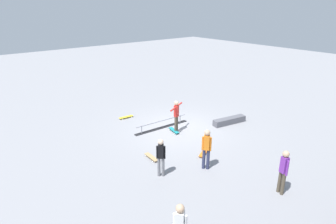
# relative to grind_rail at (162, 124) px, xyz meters

# --- Properties ---
(ground_plane) EXTENTS (60.00, 60.00, 0.00)m
(ground_plane) POSITION_rel_grind_rail_xyz_m (-0.57, 0.60, -0.18)
(ground_plane) COLOR gray
(grind_rail) EXTENTS (3.11, 0.42, 0.41)m
(grind_rail) POSITION_rel_grind_rail_xyz_m (0.00, 0.00, 0.00)
(grind_rail) COLOR black
(grind_rail) RESTS_ON ground_plane
(skate_ledge) EXTENTS (1.93, 0.73, 0.32)m
(skate_ledge) POSITION_rel_grind_rail_xyz_m (-3.07, 1.81, -0.02)
(skate_ledge) COLOR #595960
(skate_ledge) RESTS_ON ground_plane
(skater_main) EXTENTS (1.18, 0.62, 1.59)m
(skater_main) POSITION_rel_grind_rail_xyz_m (-0.27, 0.81, 0.74)
(skater_main) COLOR brown
(skater_main) RESTS_ON ground_plane
(skateboard_main) EXTENTS (0.38, 0.82, 0.09)m
(skateboard_main) POSITION_rel_grind_rail_xyz_m (-0.16, 0.75, -0.10)
(skateboard_main) COLOR teal
(skateboard_main) RESTS_ON ground_plane
(bystander_orange_shirt) EXTENTS (0.28, 0.33, 1.61)m
(bystander_orange_shirt) POSITION_rel_grind_rail_xyz_m (1.07, 4.07, 0.73)
(bystander_orange_shirt) COLOR #2D3351
(bystander_orange_shirt) RESTS_ON ground_plane
(bystander_black_shirt) EXTENTS (0.30, 0.27, 1.48)m
(bystander_black_shirt) POSITION_rel_grind_rail_xyz_m (2.68, 3.38, 0.66)
(bystander_black_shirt) COLOR slate
(bystander_black_shirt) RESTS_ON ground_plane
(bystander_purple_shirt) EXTENTS (0.23, 0.36, 1.57)m
(bystander_purple_shirt) POSITION_rel_grind_rail_xyz_m (0.25, 6.69, 0.71)
(bystander_purple_shirt) COLOR brown
(bystander_purple_shirt) RESTS_ON ground_plane
(loose_skateboard_orange) EXTENTS (0.81, 0.53, 0.09)m
(loose_skateboard_orange) POSITION_rel_grind_rail_xyz_m (0.31, 3.25, -0.10)
(loose_skateboard_orange) COLOR orange
(loose_skateboard_orange) RESTS_ON ground_plane
(loose_skateboard_natural) EXTENTS (0.29, 0.81, 0.09)m
(loose_skateboard_natural) POSITION_rel_grind_rail_xyz_m (2.23, 2.16, -0.10)
(loose_skateboard_natural) COLOR tan
(loose_skateboard_natural) RESTS_ON ground_plane
(loose_skateboard_yellow) EXTENTS (0.81, 0.30, 0.09)m
(loose_skateboard_yellow) POSITION_rel_grind_rail_xyz_m (0.72, -2.25, -0.10)
(loose_skateboard_yellow) COLOR yellow
(loose_skateboard_yellow) RESTS_ON ground_plane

